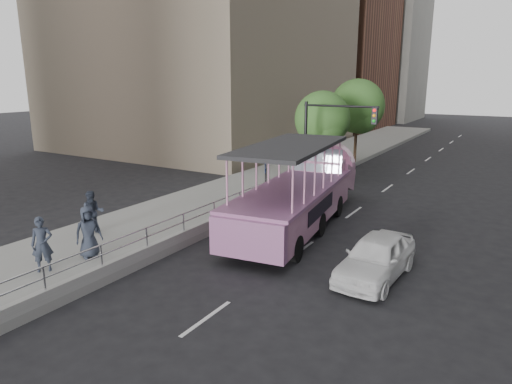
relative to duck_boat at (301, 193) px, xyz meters
The scene contains 15 objects.
ground 7.24m from the duck_boat, 85.87° to the right, with size 160.00×160.00×0.00m, color black.
sidewalk 6.13m from the duck_boat, 150.90° to the left, with size 5.50×80.00×0.30m, color gray.
kerb_wall 5.79m from the duck_boat, 117.17° to the right, with size 0.24×30.00×0.36m, color #ABABA6.
guardrail 5.72m from the duck_boat, 117.17° to the right, with size 0.07×22.00×0.71m.
duck_boat is the anchor object (origin of this frame).
car 6.22m from the duck_boat, 40.74° to the right, with size 1.71×4.24×1.44m, color white.
pedestrian_near 10.80m from the duck_boat, 115.02° to the right, with size 0.67×0.44×1.83m, color #2A303E.
pedestrian_mid 8.92m from the duck_boat, 133.62° to the right, with size 0.87×0.68×1.79m, color #2A303E.
pedestrian_far 9.25m from the duck_boat, 117.39° to the right, with size 0.91×0.59×1.85m, color #2A303E.
parking_sign 2.33m from the duck_boat, 164.56° to the left, with size 0.30×0.63×3.04m.
traffic_signal 5.92m from the duck_boat, 102.44° to the left, with size 4.20×0.32×5.20m.
street_tree_near 9.58m from the duck_boat, 107.52° to the left, with size 3.52×3.52×5.72m.
street_tree_far 15.34m from the duck_boat, 99.90° to the left, with size 3.97×3.97×6.45m.
midrise_brick 45.98m from the duck_boat, 113.14° to the left, with size 18.00×16.00×26.00m, color brown.
midrise_stone_b 59.61m from the duck_boat, 105.22° to the left, with size 16.00×14.00×20.00m, color slate.
Camera 1 is at (8.06, -11.00, 6.43)m, focal length 32.00 mm.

